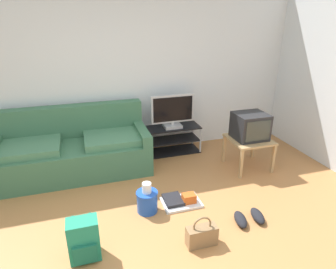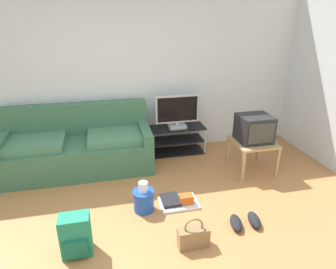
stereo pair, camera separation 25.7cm
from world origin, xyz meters
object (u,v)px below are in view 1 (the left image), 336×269
Objects in this scene: couch at (74,150)px; sneakers_pair at (249,218)px; cleaning_bucket at (147,200)px; handbag at (202,235)px; tv_stand at (172,139)px; floor_tray at (181,201)px; side_table at (249,143)px; backpack at (84,240)px; flat_tv at (173,112)px; crt_tv at (250,126)px.

sneakers_pair is at bearing -44.00° from couch.
cleaning_bucket is 0.95× the size of sneakers_pair.
handbag is (1.19, -1.96, -0.22)m from couch.
sneakers_pair is at bearing 14.97° from handbag.
tv_stand reaches higher than floor_tray.
couch reaches higher than side_table.
cleaning_bucket is (-0.78, -1.46, -0.07)m from tv_stand.
handbag is (1.13, -0.17, -0.09)m from backpack.
sneakers_pair is (0.28, -1.96, -0.68)m from flat_tv.
backpack is (-2.44, -1.14, -0.20)m from side_table.
side_table is at bearing 19.87° from cleaning_bucket.
side_table is at bearing -41.50° from flat_tv.
crt_tv is (0.93, -0.81, -0.06)m from flat_tv.
cleaning_bucket is (-0.78, -1.44, -0.57)m from flat_tv.
side_table is 1.54× the size of cleaning_bucket.
floor_tray is (0.43, 0.02, -0.12)m from cleaning_bucket.
cleaning_bucket is at bearing 29.88° from backpack.
crt_tv is at bearing 45.38° from handbag.
side_table is (0.93, -0.85, 0.18)m from tv_stand.
handbag is (-1.31, -1.33, -0.55)m from crt_tv.
couch is at bearing 122.04° from cleaning_bucket.
side_table reaches higher than backpack.
floor_tray is at bearing 139.35° from sneakers_pair.
crt_tv is 1.55m from floor_tray.
crt_tv is 1.94m from handbag.
couch reaches higher than sneakers_pair.
tv_stand reaches higher than handbag.
couch is 6.37× the size of handbag.
tv_stand is at bearing 80.01° from handbag.
crt_tv is 1.37× the size of handbag.
handbag is at bearing -92.48° from floor_tray.
backpack is 1.29m from floor_tray.
flat_tv is 1.28m from side_table.
side_table is 1.47× the size of sneakers_pair.
crt_tv is at bearing -40.93° from flat_tv.
tv_stand reaches higher than sneakers_pair.
flat_tv reaches higher than floor_tray.
tv_stand is 1.27m from side_table.
couch is at bearing 165.42° from side_table.
cleaning_bucket is (-1.71, -0.62, -0.25)m from side_table.
tv_stand is 2.19m from handbag.
flat_tv reaches higher than cleaning_bucket.
couch is at bearing 134.41° from floor_tray.
tv_stand is at bearing 137.74° from side_table.
tv_stand reaches higher than cleaning_bucket.
flat_tv reaches higher than backpack.
floor_tray is (-0.35, -1.44, -0.19)m from tv_stand.
tv_stand is 2.50m from backpack.
backpack is at bearing -154.55° from crt_tv.
flat_tv is at bearing 79.91° from handbag.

